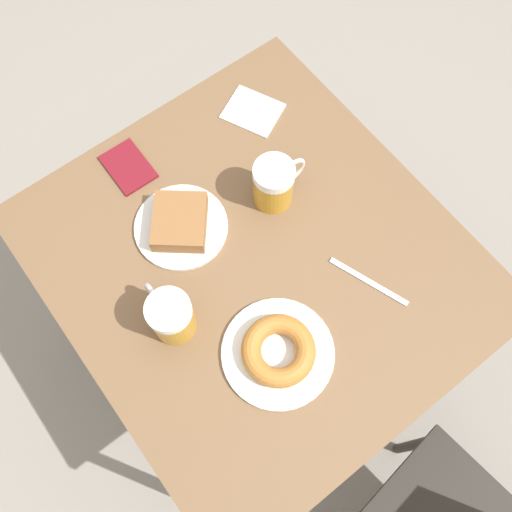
{
  "coord_description": "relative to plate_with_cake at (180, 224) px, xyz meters",
  "views": [
    {
      "loc": [
        0.27,
        0.36,
        1.91
      ],
      "look_at": [
        0.0,
        0.0,
        0.78
      ],
      "focal_mm": 40.0,
      "sensor_mm": 36.0,
      "label": 1
    }
  ],
  "objects": [
    {
      "name": "napkin_folded",
      "position": [
        -0.31,
        -0.15,
        -0.02
      ],
      "size": [
        0.15,
        0.16,
        0.0
      ],
      "rotation": [
        0.0,
        0.0,
        2.02
      ],
      "color": "white",
      "rests_on": "table"
    },
    {
      "name": "ground_plane",
      "position": [
        -0.09,
        0.16,
        -0.78
      ],
      "size": [
        8.0,
        8.0,
        0.0
      ],
      "primitive_type": "plane",
      "color": "gray"
    },
    {
      "name": "beer_mug_left",
      "position": [
        0.14,
        0.17,
        0.04
      ],
      "size": [
        0.09,
        0.13,
        0.12
      ],
      "color": "#C68C23",
      "rests_on": "table"
    },
    {
      "name": "plate_with_donut",
      "position": [
        0.0,
        0.35,
        -0.0
      ],
      "size": [
        0.23,
        0.23,
        0.05
      ],
      "color": "white",
      "rests_on": "table"
    },
    {
      "name": "table",
      "position": [
        -0.09,
        0.16,
        -0.09
      ],
      "size": [
        0.83,
        0.91,
        0.76
      ],
      "color": "brown",
      "rests_on": "ground_plane"
    },
    {
      "name": "passport_near_edge",
      "position": [
        0.01,
        -0.2,
        -0.02
      ],
      "size": [
        0.09,
        0.13,
        0.01
      ],
      "rotation": [
        0.0,
        0.0,
        3.13
      ],
      "color": "maroon",
      "rests_on": "table"
    },
    {
      "name": "beer_mug_center",
      "position": [
        -0.21,
        0.06,
        0.04
      ],
      "size": [
        0.13,
        0.09,
        0.12
      ],
      "color": "#C68C23",
      "rests_on": "table"
    },
    {
      "name": "fork",
      "position": [
        -0.25,
        0.35,
        -0.02
      ],
      "size": [
        0.08,
        0.18,
        0.0
      ],
      "rotation": [
        0.0,
        0.0,
        0.35
      ],
      "color": "silver",
      "rests_on": "table"
    },
    {
      "name": "plate_with_cake",
      "position": [
        0.0,
        0.0,
        0.0
      ],
      "size": [
        0.21,
        0.21,
        0.05
      ],
      "color": "white",
      "rests_on": "table"
    }
  ]
}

